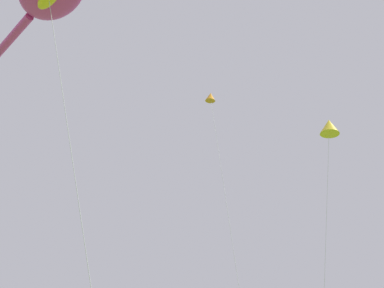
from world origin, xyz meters
name	(u,v)px	position (x,y,z in m)	size (l,w,h in m)	color
small_kite_stunt_black	(329,127)	(11.10, 8.08, 12.88)	(1.75, 4.31, 13.53)	yellow
small_kite_diamond_red	(211,98)	(3.80, 12.37, 13.33)	(1.71, 2.78, 13.77)	orange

